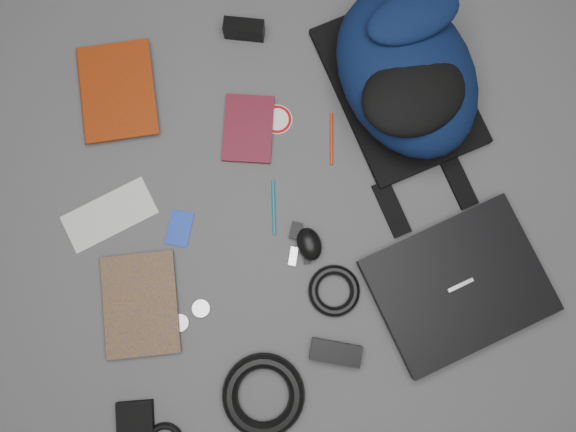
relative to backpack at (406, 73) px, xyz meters
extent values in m
plane|color=#4F4F51|center=(-0.35, -0.27, -0.10)|extent=(4.00, 4.00, 0.00)
cube|color=black|center=(0.02, -0.53, -0.08)|extent=(0.46, 0.40, 0.04)
imported|color=maroon|center=(-0.81, 0.14, -0.09)|extent=(0.21, 0.27, 0.03)
imported|color=#B3790C|center=(-0.84, -0.40, -0.09)|extent=(0.21, 0.27, 0.02)
cube|color=silver|center=(-0.79, -0.18, -0.10)|extent=(0.25, 0.16, 0.00)
cube|color=#4B0E1A|center=(-0.40, -0.03, -0.10)|extent=(0.17, 0.20, 0.01)
cube|color=black|center=(-0.36, 0.23, -0.07)|extent=(0.11, 0.07, 0.06)
cylinder|color=white|center=(-0.33, -0.02, -0.10)|extent=(0.09, 0.09, 0.00)
cylinder|color=#0E6680|center=(-0.38, -0.24, -0.10)|extent=(0.03, 0.14, 0.01)
cylinder|color=#B72F0E|center=(-0.20, -0.10, -0.10)|extent=(0.04, 0.13, 0.01)
cube|color=#1737B2|center=(-0.62, -0.25, -0.10)|extent=(0.09, 0.10, 0.00)
cube|color=black|center=(-0.32, -0.38, -0.10)|extent=(0.02, 0.05, 0.01)
cube|color=silver|center=(-0.36, -0.37, -0.10)|extent=(0.03, 0.05, 0.01)
cube|color=black|center=(-0.34, -0.31, -0.10)|extent=(0.04, 0.05, 0.01)
ellipsoid|color=black|center=(-0.31, -0.35, -0.08)|extent=(0.07, 0.09, 0.04)
cylinder|color=#B0B0B3|center=(-0.66, -0.48, -0.10)|extent=(0.05, 0.05, 0.01)
cylinder|color=silver|center=(-0.61, -0.45, -0.10)|extent=(0.05, 0.05, 0.01)
torus|color=black|center=(-0.28, -0.48, -0.09)|extent=(0.15, 0.15, 0.02)
cube|color=black|center=(-0.31, -0.62, -0.09)|extent=(0.13, 0.09, 0.03)
torus|color=black|center=(-0.50, -0.68, -0.08)|extent=(0.22, 0.22, 0.04)
cube|color=black|center=(-0.81, -0.68, -0.09)|extent=(0.10, 0.10, 0.02)
camera|label=1|loc=(-0.39, -0.45, 1.30)|focal=35.00mm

